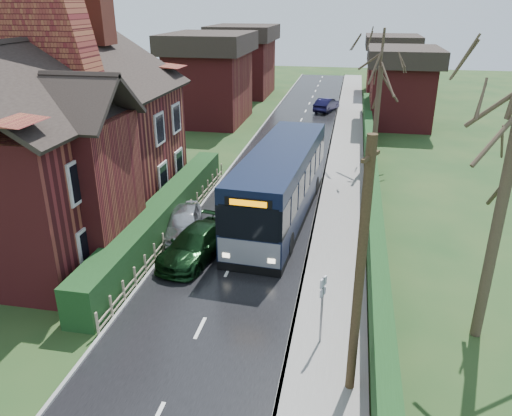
% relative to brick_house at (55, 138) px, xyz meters
% --- Properties ---
extents(ground, '(140.00, 140.00, 0.00)m').
position_rel_brick_house_xyz_m(ground, '(8.73, -4.78, -4.38)').
color(ground, '#35481F').
rests_on(ground, ground).
extents(road, '(6.00, 100.00, 0.02)m').
position_rel_brick_house_xyz_m(road, '(8.73, 5.22, -4.37)').
color(road, black).
rests_on(road, ground).
extents(pavement, '(2.50, 100.00, 0.14)m').
position_rel_brick_house_xyz_m(pavement, '(12.98, 5.22, -4.31)').
color(pavement, slate).
rests_on(pavement, ground).
extents(kerb_right, '(0.12, 100.00, 0.14)m').
position_rel_brick_house_xyz_m(kerb_right, '(11.78, 5.22, -4.31)').
color(kerb_right, gray).
rests_on(kerb_right, ground).
extents(kerb_left, '(0.12, 100.00, 0.10)m').
position_rel_brick_house_xyz_m(kerb_left, '(5.68, 5.22, -4.33)').
color(kerb_left, gray).
rests_on(kerb_left, ground).
extents(front_hedge, '(1.20, 16.00, 1.60)m').
position_rel_brick_house_xyz_m(front_hedge, '(4.83, 0.22, -3.58)').
color(front_hedge, black).
rests_on(front_hedge, ground).
extents(picket_fence, '(0.10, 16.00, 0.90)m').
position_rel_brick_house_xyz_m(picket_fence, '(5.58, 0.22, -3.93)').
color(picket_fence, gray).
rests_on(picket_fence, ground).
extents(right_wall_hedge, '(0.60, 50.00, 1.80)m').
position_rel_brick_house_xyz_m(right_wall_hedge, '(14.53, 5.22, -3.36)').
color(right_wall_hedge, maroon).
rests_on(right_wall_hedge, ground).
extents(brick_house, '(9.30, 14.60, 10.30)m').
position_rel_brick_house_xyz_m(brick_house, '(0.00, 0.00, 0.00)').
color(brick_house, maroon).
rests_on(brick_house, ground).
extents(bus, '(3.48, 11.92, 3.57)m').
position_rel_brick_house_xyz_m(bus, '(10.01, 2.85, -2.60)').
color(bus, black).
rests_on(bus, ground).
extents(car_silver, '(2.54, 4.28, 1.37)m').
position_rel_brick_house_xyz_m(car_silver, '(5.93, -0.03, -3.69)').
color(car_silver, '#B0B0B5').
rests_on(car_silver, ground).
extents(car_green, '(2.72, 4.80, 1.31)m').
position_rel_brick_house_xyz_m(car_green, '(7.13, -2.03, -3.72)').
color(car_green, black).
rests_on(car_green, ground).
extents(car_distant, '(2.44, 4.21, 1.31)m').
position_rel_brick_house_xyz_m(car_distant, '(10.73, 29.56, -3.72)').
color(car_distant, black).
rests_on(car_distant, ground).
extents(bus_stop_sign, '(0.19, 0.37, 2.51)m').
position_rel_brick_house_xyz_m(bus_stop_sign, '(12.73, -6.89, -2.72)').
color(bus_stop_sign, slate).
rests_on(bus_stop_sign, ground).
extents(telegraph_pole, '(0.45, 0.91, 7.39)m').
position_rel_brick_house_xyz_m(telegraph_pole, '(13.70, -8.73, -0.64)').
color(telegraph_pole, '#2F2415').
rests_on(telegraph_pole, ground).
extents(tree_right_far, '(4.70, 4.70, 9.08)m').
position_rel_brick_house_xyz_m(tree_right_far, '(14.81, 13.04, 2.41)').
color(tree_right_far, '#3B2E23').
rests_on(tree_right_far, ground).
extents(tree_house_side, '(4.78, 4.78, 10.86)m').
position_rel_brick_house_xyz_m(tree_house_side, '(-2.71, 5.22, 3.74)').
color(tree_house_side, '#362C20').
rests_on(tree_house_side, ground).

